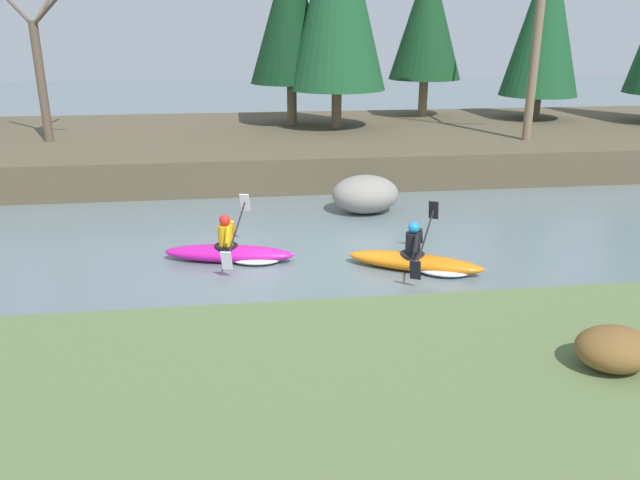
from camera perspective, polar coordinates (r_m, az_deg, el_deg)
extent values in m
plane|color=slate|center=(13.06, -1.15, -1.76)|extent=(90.00, 90.00, 0.00)
cube|color=#5B7042|center=(7.39, 4.44, -17.35)|extent=(44.00, 6.22, 0.56)
cube|color=brown|center=(22.68, -3.98, 8.62)|extent=(44.00, 10.09, 1.05)
cylinder|color=brown|center=(23.87, -2.58, 12.32)|extent=(0.36, 0.36, 1.54)
cone|color=#0F3319|center=(23.70, -2.71, 20.01)|extent=(3.01, 3.01, 4.85)
cylinder|color=brown|center=(23.09, 1.52, 11.90)|extent=(0.36, 0.36, 1.38)
cylinder|color=#7A664C|center=(26.45, 9.40, 12.71)|extent=(0.36, 0.36, 1.49)
cone|color=#143D1E|center=(26.29, 9.78, 19.43)|extent=(2.87, 2.87, 4.70)
cylinder|color=brown|center=(26.77, 19.11, 11.40)|extent=(0.36, 0.36, 0.93)
cone|color=#194C28|center=(26.59, 19.92, 18.53)|extent=(3.00, 3.00, 5.76)
cylinder|color=brown|center=(22.07, -24.12, 12.99)|extent=(0.28, 0.28, 3.71)
cylinder|color=brown|center=(22.70, -26.19, 18.68)|extent=(1.40, 1.20, 1.26)
cylinder|color=brown|center=(21.27, -23.56, 18.91)|extent=(1.47, 1.25, 1.11)
cylinder|color=brown|center=(22.64, -23.77, 19.18)|extent=(0.66, 1.57, 1.39)
cylinder|color=#7A664C|center=(21.56, 19.04, 15.42)|extent=(0.28, 0.28, 5.15)
ellipsoid|color=brown|center=(8.72, 25.35, -8.97)|extent=(1.00, 0.83, 0.54)
ellipsoid|color=orange|center=(12.58, 8.64, -2.00)|extent=(2.69, 1.72, 0.34)
cone|color=orange|center=(12.44, 14.27, -2.55)|extent=(0.40, 0.33, 0.20)
cylinder|color=black|center=(12.53, 8.45, -1.36)|extent=(0.64, 0.64, 0.08)
cylinder|color=black|center=(12.45, 8.50, -0.28)|extent=(0.40, 0.40, 0.42)
sphere|color=#1E89D1|center=(12.35, 8.58, 1.14)|extent=(0.31, 0.31, 0.23)
cylinder|color=black|center=(12.63, 9.17, 0.39)|extent=(0.18, 0.24, 0.35)
cylinder|color=black|center=(12.18, 8.78, -0.30)|extent=(0.18, 0.24, 0.35)
cylinder|color=black|center=(12.37, 9.58, 0.16)|extent=(0.87, 1.73, 0.65)
cube|color=black|center=(13.18, 10.34, 2.71)|extent=(0.25, 0.23, 0.41)
cube|color=black|center=(11.60, 8.71, -2.74)|extent=(0.25, 0.23, 0.41)
ellipsoid|color=white|center=(12.53, 11.09, -2.62)|extent=(1.30, 1.11, 0.18)
ellipsoid|color=#C61999|center=(13.03, -8.34, -1.22)|extent=(2.77, 1.15, 0.34)
cone|color=#C61999|center=(12.81, -2.91, -1.33)|extent=(0.38, 0.27, 0.20)
cylinder|color=black|center=(12.99, -8.58, -0.62)|extent=(0.57, 0.57, 0.08)
cylinder|color=yellow|center=(12.91, -8.64, 0.42)|extent=(0.36, 0.36, 0.42)
sphere|color=red|center=(12.81, -8.71, 1.80)|extent=(0.27, 0.27, 0.23)
cylinder|color=yellow|center=(13.08, -7.99, 1.11)|extent=(0.14, 0.24, 0.35)
cylinder|color=yellow|center=(12.64, -8.46, 0.44)|extent=(0.14, 0.24, 0.35)
cylinder|color=black|center=(12.82, -7.66, 0.93)|extent=(0.44, 1.88, 0.65)
cube|color=white|center=(13.62, -6.89, 3.42)|extent=(0.23, 0.20, 0.41)
cube|color=white|center=(12.05, -8.54, -1.88)|extent=(0.23, 0.20, 0.41)
ellipsoid|color=white|center=(12.95, -5.94, -1.63)|extent=(1.22, 0.91, 0.18)
ellipsoid|color=gray|center=(16.22, 4.15, 4.20)|extent=(1.73, 1.36, 0.98)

